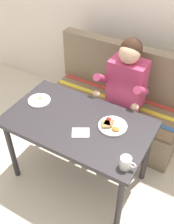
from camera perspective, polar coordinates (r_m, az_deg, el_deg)
name	(u,v)px	position (r m, az deg, el deg)	size (l,w,h in m)	color
ground_plane	(79,176)	(2.79, -1.58, -13.04)	(8.00, 8.00, 0.00)	beige
back_wall	(144,3)	(2.96, 11.72, 21.28)	(4.40, 0.10, 2.60)	silver
table	(78,129)	(2.30, -1.87, -3.48)	(1.20, 0.70, 0.73)	#2B272B
couch	(115,107)	(3.02, 5.84, 1.01)	(1.44, 0.56, 1.00)	#7A6952
person	(124,89)	(2.60, 7.64, 4.82)	(0.45, 0.61, 1.21)	#B53961
plate_breakfast	(112,125)	(2.20, 5.13, -2.79)	(0.23, 0.23, 0.05)	white
plate_eggs	(39,100)	(2.47, -9.87, 2.40)	(0.20, 0.20, 0.04)	white
coffee_mug	(126,163)	(1.91, 8.09, -10.34)	(0.12, 0.08, 0.09)	white
napkin	(81,133)	(2.14, -1.33, -4.32)	(0.14, 0.11, 0.01)	silver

